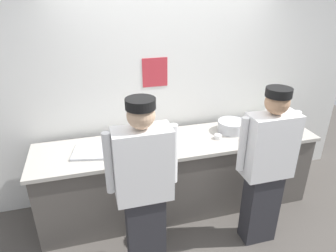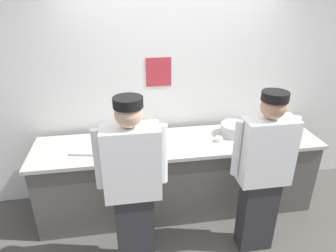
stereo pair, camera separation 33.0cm
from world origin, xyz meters
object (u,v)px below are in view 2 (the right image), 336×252
(mixing_bowl_steel, at_px, (235,129))
(ramekin_orange_sauce, at_px, (122,138))
(plate_stack_front, at_px, (160,139))
(sheet_tray, at_px, (96,147))
(ramekin_green_sauce, at_px, (264,134))
(squeeze_bottle_primary, at_px, (288,121))
(chef_center, at_px, (263,172))
(ramekin_red_sauce, at_px, (247,143))
(ramekin_yellow_sauce, at_px, (219,139))
(chef_near_left, at_px, (133,185))

(mixing_bowl_steel, relative_size, ramekin_orange_sauce, 3.06)
(plate_stack_front, xyz_separation_m, mixing_bowl_steel, (0.88, 0.05, 0.02))
(sheet_tray, bearing_deg, ramekin_green_sauce, -0.15)
(sheet_tray, height_order, squeeze_bottle_primary, squeeze_bottle_primary)
(chef_center, height_order, ramekin_red_sauce, chef_center)
(plate_stack_front, height_order, ramekin_yellow_sauce, plate_stack_front)
(chef_center, distance_m, mixing_bowl_steel, 0.79)
(squeeze_bottle_primary, xyz_separation_m, ramekin_green_sauce, (-0.35, -0.13, -0.08))
(mixing_bowl_steel, xyz_separation_m, ramekin_orange_sauce, (-1.30, 0.08, -0.04))
(plate_stack_front, xyz_separation_m, squeeze_bottle_primary, (1.57, 0.09, 0.06))
(mixing_bowl_steel, relative_size, ramekin_green_sauce, 3.59)
(chef_near_left, bearing_deg, ramekin_green_sauce, 25.35)
(mixing_bowl_steel, xyz_separation_m, ramekin_yellow_sauce, (-0.23, -0.13, -0.04))
(plate_stack_front, xyz_separation_m, sheet_tray, (-0.69, -0.03, -0.03))
(chef_near_left, xyz_separation_m, ramekin_orange_sauce, (-0.07, 0.90, 0.01))
(chef_center, height_order, plate_stack_front, chef_center)
(plate_stack_front, height_order, mixing_bowl_steel, mixing_bowl_steel)
(sheet_tray, xyz_separation_m, ramekin_red_sauce, (1.62, -0.19, 0.01))
(mixing_bowl_steel, distance_m, squeeze_bottle_primary, 0.69)
(chef_near_left, bearing_deg, ramekin_red_sauce, 23.59)
(sheet_tray, bearing_deg, chef_center, -24.30)
(ramekin_green_sauce, distance_m, ramekin_yellow_sauce, 0.56)
(plate_stack_front, relative_size, ramekin_red_sauce, 2.35)
(chef_center, height_order, ramekin_orange_sauce, chef_center)
(mixing_bowl_steel, bearing_deg, squeeze_bottle_primary, 3.39)
(squeeze_bottle_primary, distance_m, ramekin_yellow_sauce, 0.93)
(chef_center, relative_size, ramekin_yellow_sauce, 20.47)
(ramekin_yellow_sauce, bearing_deg, chef_near_left, -145.23)
(ramekin_red_sauce, bearing_deg, ramekin_yellow_sauce, 153.02)
(ramekin_yellow_sauce, height_order, ramekin_orange_sauce, ramekin_yellow_sauce)
(plate_stack_front, relative_size, sheet_tray, 0.51)
(chef_center, bearing_deg, ramekin_green_sauce, 64.01)
(chef_near_left, height_order, ramekin_orange_sauce, chef_near_left)
(ramekin_green_sauce, relative_size, ramekin_red_sauce, 0.88)
(mixing_bowl_steel, xyz_separation_m, ramekin_green_sauce, (0.33, -0.09, -0.04))
(chef_center, distance_m, ramekin_orange_sauce, 1.55)
(ramekin_orange_sauce, bearing_deg, ramekin_red_sauce, -14.60)
(chef_center, bearing_deg, ramekin_orange_sauce, 146.06)
(chef_near_left, bearing_deg, ramekin_yellow_sauce, 34.77)
(squeeze_bottle_primary, distance_m, ramekin_green_sauce, 0.38)
(ramekin_yellow_sauce, xyz_separation_m, ramekin_orange_sauce, (-1.07, 0.21, -0.00))
(chef_near_left, distance_m, mixing_bowl_steel, 1.48)
(chef_center, relative_size, plate_stack_front, 6.92)
(mixing_bowl_steel, xyz_separation_m, sheet_tray, (-1.58, -0.08, -0.05))
(mixing_bowl_steel, distance_m, sheet_tray, 1.58)
(squeeze_bottle_primary, xyz_separation_m, ramekin_red_sauce, (-0.64, -0.31, -0.08))
(plate_stack_front, relative_size, squeeze_bottle_primary, 1.16)
(sheet_tray, distance_m, ramekin_yellow_sauce, 1.35)
(chef_near_left, height_order, ramekin_red_sauce, chef_near_left)
(plate_stack_front, xyz_separation_m, ramekin_red_sauce, (0.92, -0.22, -0.02))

